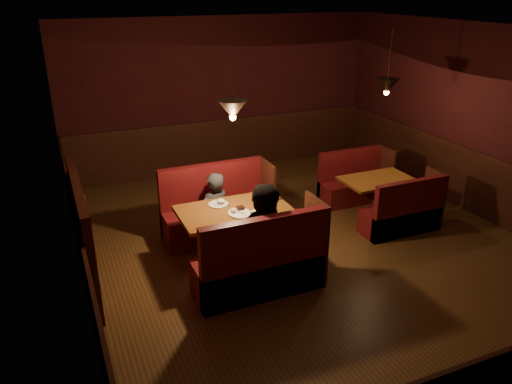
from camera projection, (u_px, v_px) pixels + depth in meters
name	position (u px, v px, depth m)	size (l,w,h in m)	color
room	(291.00, 178.00, 6.55)	(6.02, 7.02, 2.92)	#482D11
main_table	(236.00, 221.00, 6.42)	(1.42, 0.86, 0.99)	#4E2F0F
main_bench_far	(217.00, 214.00, 7.21)	(1.56, 0.56, 1.06)	#4C0B15
main_bench_near	(262.00, 268.00, 5.84)	(1.56, 0.56, 1.06)	#4C0B15
second_table	(377.00, 188.00, 7.80)	(1.10, 0.70, 0.62)	#4E2F0F
second_bench_far	(354.00, 185.00, 8.43)	(1.21, 0.45, 0.87)	#4C0B15
second_bench_near	(404.00, 215.00, 7.32)	(1.21, 0.45, 0.87)	#4C0B15
diner_a	(214.00, 196.00, 6.90)	(0.51, 0.33, 1.39)	#2A292F
diner_b	(268.00, 223.00, 5.84)	(0.80, 0.63, 1.65)	black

